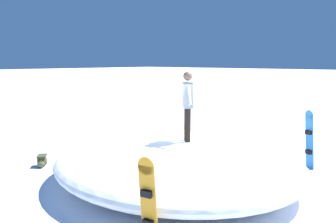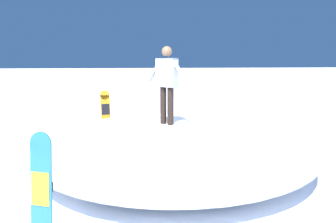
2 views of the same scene
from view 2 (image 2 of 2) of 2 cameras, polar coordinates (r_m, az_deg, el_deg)
ground at (r=6.71m, az=4.21°, el=-11.57°), size 240.00×240.00×0.00m
snow_mound at (r=6.78m, az=1.35°, el=-6.56°), size 6.24×6.84×1.07m
snowboarder_standing at (r=6.31m, az=-0.23°, el=6.41°), size 0.80×0.80×1.73m
snowboard_primary_upright at (r=3.62m, az=-24.03°, el=-16.74°), size 0.27×0.31×1.70m
snowboard_secondary_upright at (r=9.30m, az=-12.42°, el=-0.49°), size 0.24×0.33×1.58m
backpack_near at (r=9.69m, az=21.87°, el=-4.44°), size 0.57×0.65×0.34m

